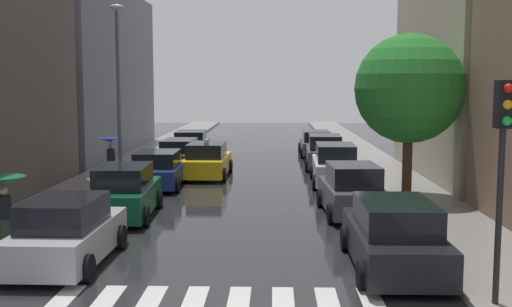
# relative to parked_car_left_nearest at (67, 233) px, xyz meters

# --- Properties ---
(ground_plane) EXTENTS (28.00, 72.00, 0.04)m
(ground_plane) POSITION_rel_parked_car_left_nearest_xyz_m (3.87, 19.00, -0.80)
(ground_plane) COLOR #27272A
(sidewalk_left) EXTENTS (3.00, 72.00, 0.15)m
(sidewalk_left) POSITION_rel_parked_car_left_nearest_xyz_m (-2.63, 19.00, -0.70)
(sidewalk_left) COLOR gray
(sidewalk_left) RESTS_ON ground
(sidewalk_right) EXTENTS (3.00, 72.00, 0.15)m
(sidewalk_right) POSITION_rel_parked_car_left_nearest_xyz_m (10.37, 19.00, -0.70)
(sidewalk_right) COLOR gray
(sidewalk_right) RESTS_ON ground
(crosswalk_stripes) EXTENTS (6.75, 2.20, 0.01)m
(crosswalk_stripes) POSITION_rel_parked_car_left_nearest_xyz_m (3.87, -2.69, -0.77)
(crosswalk_stripes) COLOR silver
(crosswalk_stripes) RESTS_ON ground
(building_left_mid) EXTENTS (6.00, 17.38, 10.23)m
(building_left_mid) POSITION_rel_parked_car_left_nearest_xyz_m (-7.13, 23.67, 4.34)
(building_left_mid) COLOR slate
(building_left_mid) RESTS_ON ground
(parked_car_left_nearest) EXTENTS (2.08, 4.29, 1.66)m
(parked_car_left_nearest) POSITION_rel_parked_car_left_nearest_xyz_m (0.00, 0.00, 0.00)
(parked_car_left_nearest) COLOR #B2B7BF
(parked_car_left_nearest) RESTS_ON ground
(parked_car_left_second) EXTENTS (2.14, 4.50, 1.73)m
(parked_car_left_second) POSITION_rel_parked_car_left_nearest_xyz_m (0.11, 5.39, 0.03)
(parked_car_left_second) COLOR #0C4C2D
(parked_car_left_second) RESTS_ON ground
(parked_car_left_third) EXTENTS (2.20, 4.37, 1.55)m
(parked_car_left_third) POSITION_rel_parked_car_left_nearest_xyz_m (0.10, 11.33, -0.04)
(parked_car_left_third) COLOR navy
(parked_car_left_third) RESTS_ON ground
(parked_car_left_fourth) EXTENTS (2.07, 4.79, 1.54)m
(parked_car_left_fourth) POSITION_rel_parked_car_left_nearest_xyz_m (0.13, 17.14, -0.05)
(parked_car_left_fourth) COLOR brown
(parked_car_left_fourth) RESTS_ON ground
(parked_car_left_fifth) EXTENTS (2.25, 4.82, 1.56)m
(parked_car_left_fifth) POSITION_rel_parked_car_left_nearest_xyz_m (-0.02, 22.71, -0.04)
(parked_car_left_fifth) COLOR #0C4C2D
(parked_car_left_fifth) RESTS_ON ground
(parked_car_right_nearest) EXTENTS (2.11, 4.78, 1.67)m
(parked_car_right_nearest) POSITION_rel_parked_car_left_nearest_xyz_m (7.86, -0.15, 0.01)
(parked_car_right_nearest) COLOR black
(parked_car_right_nearest) RESTS_ON ground
(parked_car_right_second) EXTENTS (2.16, 4.15, 1.73)m
(parked_car_right_second) POSITION_rel_parked_car_left_nearest_xyz_m (7.64, 5.93, 0.03)
(parked_car_right_second) COLOR #474C51
(parked_car_right_second) RESTS_ON ground
(parked_car_right_third) EXTENTS (2.14, 4.72, 1.79)m
(parked_car_right_third) POSITION_rel_parked_car_left_nearest_xyz_m (7.68, 12.28, 0.06)
(parked_car_right_third) COLOR silver
(parked_car_right_third) RESTS_ON ground
(parked_car_right_fourth) EXTENTS (2.14, 4.69, 1.75)m
(parked_car_right_fourth) POSITION_rel_parked_car_left_nearest_xyz_m (7.65, 17.57, 0.04)
(parked_car_right_fourth) COLOR #474C51
(parked_car_right_fourth) RESTS_ON ground
(parked_car_right_fifth) EXTENTS (2.02, 4.73, 1.53)m
(parked_car_right_fifth) POSITION_rel_parked_car_left_nearest_xyz_m (7.58, 23.24, -0.05)
(parked_car_right_fifth) COLOR #474C51
(parked_car_right_fifth) RESTS_ON ground
(taxi_midroad) EXTENTS (2.16, 4.63, 1.81)m
(taxi_midroad) POSITION_rel_parked_car_left_nearest_xyz_m (1.87, 14.33, -0.01)
(taxi_midroad) COLOR yellow
(taxi_midroad) RESTS_ON ground
(pedestrian_foreground) EXTENTS (1.07, 1.07, 1.88)m
(pedestrian_foreground) POSITION_rel_parked_car_left_nearest_xyz_m (-2.13, 12.12, 0.78)
(pedestrian_foreground) COLOR black
(pedestrian_foreground) RESTS_ON sidewalk_left
(pedestrian_near_tree) EXTENTS (1.14, 1.14, 1.85)m
(pedestrian_near_tree) POSITION_rel_parked_car_left_nearest_xyz_m (-1.97, 1.01, 0.79)
(pedestrian_near_tree) COLOR #38513D
(pedestrian_near_tree) RESTS_ON sidewalk_left
(street_tree_right) EXTENTS (4.03, 4.03, 6.08)m
(street_tree_right) POSITION_rel_parked_car_left_nearest_xyz_m (9.98, 8.41, 3.42)
(street_tree_right) COLOR #513823
(street_tree_right) RESTS_ON sidewalk_right
(traffic_light_right_corner) EXTENTS (0.30, 0.42, 4.30)m
(traffic_light_right_corner) POSITION_rel_parked_car_left_nearest_xyz_m (9.32, -2.86, 2.51)
(traffic_light_right_corner) COLOR black
(traffic_light_right_corner) RESTS_ON sidewalk_right
(lamp_post_left) EXTENTS (0.60, 0.28, 7.59)m
(lamp_post_left) POSITION_rel_parked_car_left_nearest_xyz_m (-1.68, 11.99, 3.71)
(lamp_post_left) COLOR #595B60
(lamp_post_left) RESTS_ON sidewalk_left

